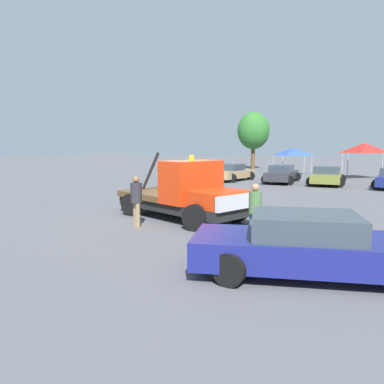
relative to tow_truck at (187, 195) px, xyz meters
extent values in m
plane|color=#545459|center=(-0.33, 0.10, -0.94)|extent=(160.00, 160.00, 0.00)
cube|color=black|center=(-0.33, 0.10, -0.42)|extent=(5.81, 3.43, 0.35)
cube|color=red|center=(1.56, -0.46, 0.03)|extent=(1.99, 2.21, 0.55)
cube|color=silver|center=(2.34, -0.69, 0.01)|extent=(0.67, 1.92, 0.50)
cube|color=red|center=(0.25, -0.07, 0.52)|extent=(1.77, 2.43, 1.51)
cube|color=brown|center=(-1.65, 0.48, -0.13)|extent=(3.24, 2.86, 0.22)
cylinder|color=black|center=(-2.15, 0.63, 0.76)|extent=(1.17, 0.45, 1.63)
cylinder|color=orange|center=(0.25, -0.07, 1.37)|extent=(0.18, 0.18, 0.20)
cylinder|color=black|center=(1.78, 0.56, -0.50)|extent=(0.88, 0.26, 0.88)
cylinder|color=black|center=(1.20, -1.43, -0.50)|extent=(0.88, 0.26, 0.88)
cylinder|color=black|center=(-1.75, 1.59, -0.50)|extent=(0.88, 0.26, 0.88)
cylinder|color=black|center=(-2.33, -0.39, -0.50)|extent=(0.88, 0.26, 0.88)
cube|color=navy|center=(5.54, -3.76, -0.40)|extent=(5.56, 3.64, 0.60)
cube|color=#333D47|center=(5.30, -3.85, 0.15)|extent=(2.65, 2.37, 0.50)
cylinder|color=black|center=(3.56, -3.51, -0.60)|extent=(0.68, 0.22, 0.68)
cylinder|color=black|center=(4.21, -5.25, -0.60)|extent=(0.68, 0.22, 0.68)
cylinder|color=#475B84|center=(3.22, -1.58, -0.54)|extent=(0.15, 0.15, 0.81)
cylinder|color=#475B84|center=(3.41, -1.64, -0.54)|extent=(0.15, 0.15, 0.81)
cylinder|color=#4C7542|center=(3.31, -1.61, 0.19)|extent=(0.37, 0.37, 0.64)
sphere|color=#A87A56|center=(3.31, -1.61, 0.62)|extent=(0.22, 0.22, 0.22)
cylinder|color=#847051|center=(-0.72, -1.99, -0.52)|extent=(0.16, 0.16, 0.84)
cylinder|color=#847051|center=(-0.90, -1.89, -0.52)|extent=(0.16, 0.16, 0.84)
cylinder|color=#28282D|center=(-0.81, -1.94, 0.24)|extent=(0.39, 0.39, 0.67)
sphere|color=brown|center=(-0.81, -1.94, 0.68)|extent=(0.23, 0.23, 0.23)
cube|color=tan|center=(-5.17, 15.31, -0.40)|extent=(2.20, 4.44, 0.60)
cube|color=#333D47|center=(-5.19, 15.10, 0.15)|extent=(1.73, 1.95, 0.50)
cylinder|color=black|center=(-5.84, 16.84, -0.60)|extent=(0.68, 0.22, 0.68)
cylinder|color=black|center=(-4.19, 16.67, -0.60)|extent=(0.68, 0.22, 0.68)
cylinder|color=black|center=(-6.15, 13.95, -0.60)|extent=(0.68, 0.22, 0.68)
cylinder|color=black|center=(-4.49, 13.78, -0.60)|extent=(0.68, 0.22, 0.68)
cube|color=#2D2D33|center=(-1.33, 15.79, -0.40)|extent=(2.30, 4.91, 0.60)
cube|color=#333D47|center=(-1.30, 15.55, 0.15)|extent=(1.77, 2.16, 0.50)
cylinder|color=black|center=(-2.35, 17.28, -0.60)|extent=(0.68, 0.22, 0.68)
cylinder|color=black|center=(-0.69, 17.48, -0.60)|extent=(0.68, 0.22, 0.68)
cylinder|color=black|center=(-1.96, 14.09, -0.60)|extent=(0.68, 0.22, 0.68)
cylinder|color=black|center=(-0.31, 14.29, -0.60)|extent=(0.68, 0.22, 0.68)
cube|color=olive|center=(1.93, 15.72, -0.40)|extent=(2.43, 4.49, 0.60)
cube|color=#333D47|center=(1.95, 15.51, 0.15)|extent=(1.89, 2.00, 0.50)
cylinder|color=black|center=(0.84, 17.05, -0.60)|extent=(0.68, 0.22, 0.68)
cylinder|color=black|center=(2.64, 17.28, -0.60)|extent=(0.68, 0.22, 0.68)
cylinder|color=black|center=(1.21, 14.17, -0.60)|extent=(0.68, 0.22, 0.68)
cylinder|color=black|center=(3.01, 14.39, -0.60)|extent=(0.68, 0.22, 0.68)
cylinder|color=black|center=(5.33, 17.44, -0.60)|extent=(0.68, 0.22, 0.68)
cylinder|color=black|center=(5.24, 14.21, -0.60)|extent=(0.68, 0.22, 0.68)
cylinder|color=#9E9EA3|center=(-4.40, 22.86, -0.03)|extent=(0.07, 0.07, 1.83)
cylinder|color=#9E9EA3|center=(-1.49, 22.86, -0.03)|extent=(0.07, 0.07, 1.83)
cylinder|color=#9E9EA3|center=(-4.40, 25.77, -0.03)|extent=(0.07, 0.07, 1.83)
cylinder|color=#9E9EA3|center=(-1.49, 25.77, -0.03)|extent=(0.07, 0.07, 1.83)
pyramid|color=#2D4CB7|center=(-2.94, 24.31, 1.24)|extent=(2.91, 2.91, 0.71)
cylinder|color=#9E9EA3|center=(2.02, 21.35, 0.13)|extent=(0.07, 0.07, 2.15)
cylinder|color=#9E9EA3|center=(4.99, 21.35, 0.13)|extent=(0.07, 0.07, 2.15)
cylinder|color=#9E9EA3|center=(2.02, 24.32, 0.13)|extent=(0.07, 0.07, 2.15)
pyramid|color=red|center=(3.50, 22.83, 1.63)|extent=(2.97, 2.97, 0.84)
cylinder|color=brown|center=(-9.38, 30.23, 0.23)|extent=(0.47, 0.47, 2.34)
ellipsoid|color=#2D6B28|center=(-9.38, 30.23, 3.57)|extent=(3.75, 3.75, 4.35)
cube|color=black|center=(-2.75, 4.59, -0.92)|extent=(0.40, 0.40, 0.04)
cone|color=orange|center=(-2.75, 4.59, -0.67)|extent=(0.36, 0.36, 0.55)
camera|label=1|loc=(7.21, -11.72, 1.82)|focal=35.00mm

